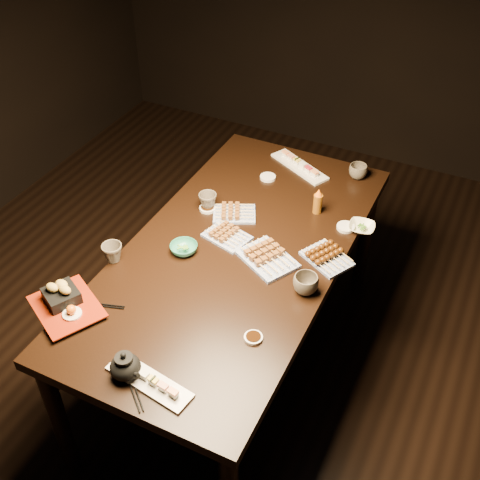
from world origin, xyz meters
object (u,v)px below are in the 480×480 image
object	(u,v)px
tempura_tray	(65,301)
teacup_far_right	(358,171)
teacup_near_left	(113,253)
teacup_mid_right	(306,284)
yakitori_plate_right	(267,255)
sushi_platter_far	(300,164)
dining_table	(235,309)
sushi_platter_near	(149,379)
edamame_bowl_cream	(362,228)
edamame_bowl_green	(184,248)
yakitori_plate_left	(234,211)
teacup_far_left	(208,201)
teapot	(125,364)
yakitori_plate_center	(227,233)
condiment_bottle	(318,201)

from	to	relation	value
tempura_tray	teacup_far_right	distance (m)	1.58
teacup_near_left	teacup_mid_right	bearing A→B (deg)	12.76
yakitori_plate_right	tempura_tray	world-z (taller)	tempura_tray
sushi_platter_far	dining_table	bearing A→B (deg)	116.86
sushi_platter_near	edamame_bowl_cream	size ratio (longest dim) A/B	2.82
edamame_bowl_green	tempura_tray	distance (m)	0.56
yakitori_plate_left	teacup_far_left	bearing A→B (deg)	156.50
edamame_bowl_green	teacup_far_right	bearing A→B (deg)	60.39
yakitori_plate_right	teacup_near_left	size ratio (longest dim) A/B	2.75
teapot	teacup_mid_right	bearing A→B (deg)	74.24
yakitori_plate_center	edamame_bowl_green	size ratio (longest dim) A/B	1.62
condiment_bottle	teacup_far_left	bearing A→B (deg)	-157.50
edamame_bowl_green	teacup_far_left	size ratio (longest dim) A/B	1.39
sushi_platter_near	teacup_mid_right	world-z (taller)	teacup_mid_right
edamame_bowl_green	teapot	world-z (taller)	teapot
edamame_bowl_cream	yakitori_plate_right	bearing A→B (deg)	-128.57
sushi_platter_far	teacup_near_left	size ratio (longest dim) A/B	3.99
teapot	sushi_platter_near	bearing A→B (deg)	19.10
yakitori_plate_right	teacup_far_left	distance (m)	0.46
edamame_bowl_green	teacup_far_right	world-z (taller)	teacup_far_right
yakitori_plate_center	teacup_far_right	bearing A→B (deg)	77.08
sushi_platter_far	teacup_far_left	size ratio (longest dim) A/B	4.09
edamame_bowl_green	teacup_mid_right	xyz separation A→B (m)	(0.57, 0.00, 0.02)
teacup_far_left	edamame_bowl_green	bearing A→B (deg)	-80.16
sushi_platter_near	teapot	distance (m)	0.10
teacup_near_left	teapot	bearing A→B (deg)	-50.66
sushi_platter_near	edamame_bowl_cream	xyz separation A→B (m)	(0.41, 1.14, -0.01)
yakitori_plate_center	teacup_far_right	distance (m)	0.82
sushi_platter_near	sushi_platter_far	distance (m)	1.50
teacup_near_left	yakitori_plate_center	bearing A→B (deg)	43.14
dining_table	teacup_far_left	world-z (taller)	teacup_far_left
yakitori_plate_right	tempura_tray	distance (m)	0.85
tempura_tray	teacup_near_left	xyz separation A→B (m)	(-0.01, 0.32, -0.01)
teacup_far_right	teapot	world-z (taller)	teapot
edamame_bowl_green	sushi_platter_far	bearing A→B (deg)	76.26
teacup_far_left	teapot	distance (m)	1.01
dining_table	condiment_bottle	distance (m)	0.65
sushi_platter_far	yakitori_plate_left	world-z (taller)	yakitori_plate_left
yakitori_plate_center	edamame_bowl_green	xyz separation A→B (m)	(-0.13, -0.17, -0.01)
tempura_tray	teapot	bearing A→B (deg)	6.35
teacup_far_right	condiment_bottle	xyz separation A→B (m)	(-0.08, -0.37, 0.03)
sushi_platter_far	teacup_near_left	bearing A→B (deg)	93.91
teacup_far_left	condiment_bottle	bearing A→B (deg)	22.50
teacup_far_left	teapot	size ratio (longest dim) A/B	0.66
edamame_bowl_cream	teacup_far_left	bearing A→B (deg)	-167.32
sushi_platter_far	teacup_near_left	xyz separation A→B (m)	(-0.45, -1.02, 0.02)
dining_table	sushi_platter_far	distance (m)	0.84
edamame_bowl_cream	teacup_mid_right	world-z (taller)	teacup_mid_right
teacup_far_left	teacup_far_right	bearing A→B (deg)	45.06
tempura_tray	edamame_bowl_cream	bearing A→B (deg)	76.63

